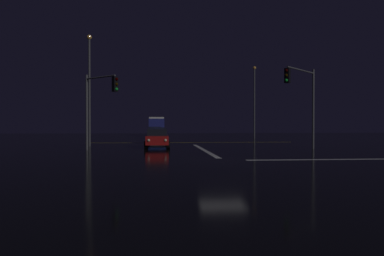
{
  "coord_description": "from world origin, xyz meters",
  "views": [
    {
      "loc": [
        -3.57,
        -20.65,
        2.01
      ],
      "look_at": [
        -0.57,
        12.03,
        1.64
      ],
      "focal_mm": 35.88,
      "sensor_mm": 36.0,
      "label": 1
    }
  ],
  "objects_px": {
    "sedan_red": "(157,138)",
    "streetlamp_left_near": "(89,83)",
    "sedan_gray": "(157,134)",
    "traffic_signal_ne": "(303,92)",
    "sedan_orange": "(154,132)",
    "sedan_white": "(156,133)",
    "traffic_signal_nw": "(99,98)",
    "streetlamp_right_far": "(254,97)",
    "box_truck": "(157,125)",
    "sedan_blue": "(158,136)"
  },
  "relations": [
    {
      "from": "sedan_red",
      "to": "streetlamp_left_near",
      "type": "relative_size",
      "value": 0.44
    },
    {
      "from": "sedan_gray",
      "to": "traffic_signal_ne",
      "type": "xyz_separation_m",
      "value": [
        10.97,
        -16.68,
        3.58
      ]
    },
    {
      "from": "sedan_orange",
      "to": "sedan_white",
      "type": "bearing_deg",
      "value": -87.94
    },
    {
      "from": "sedan_gray",
      "to": "sedan_white",
      "type": "distance_m",
      "value": 5.62
    },
    {
      "from": "sedan_white",
      "to": "traffic_signal_nw",
      "type": "relative_size",
      "value": 0.76
    },
    {
      "from": "streetlamp_left_near",
      "to": "streetlamp_right_far",
      "type": "xyz_separation_m",
      "value": [
        19.05,
        16.0,
        -0.07
      ]
    },
    {
      "from": "sedan_orange",
      "to": "streetlamp_right_far",
      "type": "relative_size",
      "value": 0.44
    },
    {
      "from": "sedan_red",
      "to": "sedan_orange",
      "type": "distance_m",
      "value": 23.8
    },
    {
      "from": "box_truck",
      "to": "streetlamp_right_far",
      "type": "distance_m",
      "value": 18.7
    },
    {
      "from": "sedan_orange",
      "to": "sedan_blue",
      "type": "bearing_deg",
      "value": -88.53
    },
    {
      "from": "sedan_blue",
      "to": "sedan_orange",
      "type": "distance_m",
      "value": 17.25
    },
    {
      "from": "sedan_white",
      "to": "sedan_orange",
      "type": "bearing_deg",
      "value": 92.06
    },
    {
      "from": "sedan_blue",
      "to": "box_truck",
      "type": "xyz_separation_m",
      "value": [
        -0.12,
        24.91,
        0.91
      ]
    },
    {
      "from": "sedan_red",
      "to": "sedan_white",
      "type": "height_order",
      "value": "same"
    },
    {
      "from": "sedan_blue",
      "to": "traffic_signal_nw",
      "type": "xyz_separation_m",
      "value": [
        -4.27,
        -10.06,
        3.09
      ]
    },
    {
      "from": "sedan_orange",
      "to": "box_truck",
      "type": "relative_size",
      "value": 0.52
    },
    {
      "from": "box_truck",
      "to": "streetlamp_right_far",
      "type": "bearing_deg",
      "value": -44.05
    },
    {
      "from": "streetlamp_left_near",
      "to": "sedan_orange",
      "type": "bearing_deg",
      "value": 75.16
    },
    {
      "from": "sedan_blue",
      "to": "streetlamp_left_near",
      "type": "xyz_separation_m",
      "value": [
        -6.02,
        -3.81,
        4.84
      ]
    },
    {
      "from": "sedan_white",
      "to": "box_truck",
      "type": "bearing_deg",
      "value": 89.43
    },
    {
      "from": "sedan_gray",
      "to": "sedan_orange",
      "type": "xyz_separation_m",
      "value": [
        -0.41,
        10.97,
        0.0
      ]
    },
    {
      "from": "box_truck",
      "to": "streetlamp_left_near",
      "type": "xyz_separation_m",
      "value": [
        -5.9,
        -28.72,
        3.94
      ]
    },
    {
      "from": "streetlamp_left_near",
      "to": "traffic_signal_nw",
      "type": "bearing_deg",
      "value": -74.34
    },
    {
      "from": "sedan_red",
      "to": "sedan_gray",
      "type": "bearing_deg",
      "value": 89.92
    },
    {
      "from": "sedan_blue",
      "to": "sedan_white",
      "type": "xyz_separation_m",
      "value": [
        -0.25,
        11.89,
        0.0
      ]
    },
    {
      "from": "sedan_blue",
      "to": "streetlamp_left_near",
      "type": "bearing_deg",
      "value": -147.67
    },
    {
      "from": "sedan_red",
      "to": "streetlamp_right_far",
      "type": "relative_size",
      "value": 0.44
    },
    {
      "from": "sedan_blue",
      "to": "traffic_signal_ne",
      "type": "height_order",
      "value": "traffic_signal_ne"
    },
    {
      "from": "sedan_gray",
      "to": "box_truck",
      "type": "relative_size",
      "value": 0.52
    },
    {
      "from": "sedan_orange",
      "to": "box_truck",
      "type": "xyz_separation_m",
      "value": [
        0.32,
        7.66,
        0.91
      ]
    },
    {
      "from": "sedan_red",
      "to": "sedan_blue",
      "type": "height_order",
      "value": "same"
    },
    {
      "from": "traffic_signal_nw",
      "to": "traffic_signal_ne",
      "type": "bearing_deg",
      "value": -1.28
    },
    {
      "from": "sedan_white",
      "to": "traffic_signal_ne",
      "type": "distance_m",
      "value": 25.2
    },
    {
      "from": "sedan_white",
      "to": "traffic_signal_ne",
      "type": "relative_size",
      "value": 0.69
    },
    {
      "from": "traffic_signal_nw",
      "to": "sedan_white",
      "type": "bearing_deg",
      "value": 79.62
    },
    {
      "from": "sedan_gray",
      "to": "streetlamp_left_near",
      "type": "bearing_deg",
      "value": -120.69
    },
    {
      "from": "sedan_red",
      "to": "streetlamp_left_near",
      "type": "xyz_separation_m",
      "value": [
        -5.97,
        2.74,
        4.84
      ]
    },
    {
      "from": "sedan_orange",
      "to": "streetlamp_left_near",
      "type": "height_order",
      "value": "streetlamp_left_near"
    },
    {
      "from": "sedan_blue",
      "to": "streetlamp_right_far",
      "type": "distance_m",
      "value": 18.47
    },
    {
      "from": "sedan_orange",
      "to": "box_truck",
      "type": "bearing_deg",
      "value": 87.6
    },
    {
      "from": "streetlamp_right_far",
      "to": "sedan_blue",
      "type": "bearing_deg",
      "value": -136.91
    },
    {
      "from": "sedan_white",
      "to": "streetlamp_left_near",
      "type": "height_order",
      "value": "streetlamp_left_near"
    },
    {
      "from": "box_truck",
      "to": "sedan_gray",
      "type": "bearing_deg",
      "value": -89.74
    },
    {
      "from": "sedan_red",
      "to": "traffic_signal_ne",
      "type": "bearing_deg",
      "value": -19.31
    },
    {
      "from": "sedan_red",
      "to": "sedan_gray",
      "type": "relative_size",
      "value": 1.0
    },
    {
      "from": "sedan_orange",
      "to": "streetlamp_left_near",
      "type": "distance_m",
      "value": 22.32
    },
    {
      "from": "traffic_signal_nw",
      "to": "sedan_gray",
      "type": "bearing_deg",
      "value": 75.47
    },
    {
      "from": "sedan_orange",
      "to": "traffic_signal_nw",
      "type": "relative_size",
      "value": 0.76
    },
    {
      "from": "sedan_blue",
      "to": "traffic_signal_nw",
      "type": "height_order",
      "value": "traffic_signal_nw"
    },
    {
      "from": "sedan_gray",
      "to": "box_truck",
      "type": "xyz_separation_m",
      "value": [
        -0.08,
        18.64,
        0.91
      ]
    }
  ]
}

